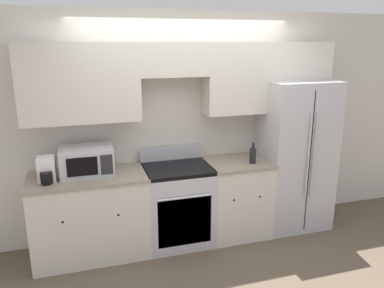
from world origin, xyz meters
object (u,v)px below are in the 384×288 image
object	(u,v)px
bottle	(253,155)
oven_range	(178,204)
microwave	(87,160)
refrigerator	(293,155)

from	to	relation	value
bottle	oven_range	bearing A→B (deg)	171.80
bottle	microwave	bearing A→B (deg)	174.18
microwave	bottle	xyz separation A→B (m)	(1.82, -0.19, -0.05)
refrigerator	bottle	world-z (taller)	refrigerator
refrigerator	microwave	world-z (taller)	refrigerator
refrigerator	bottle	size ratio (longest dim) A/B	7.67
oven_range	bottle	size ratio (longest dim) A/B	4.51
oven_range	bottle	xyz separation A→B (m)	(0.86, -0.12, 0.54)
refrigerator	bottle	distance (m)	0.66
microwave	refrigerator	bearing A→B (deg)	-0.67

